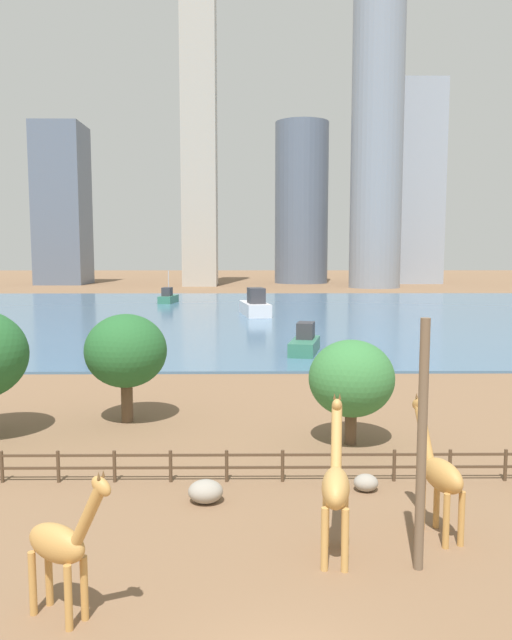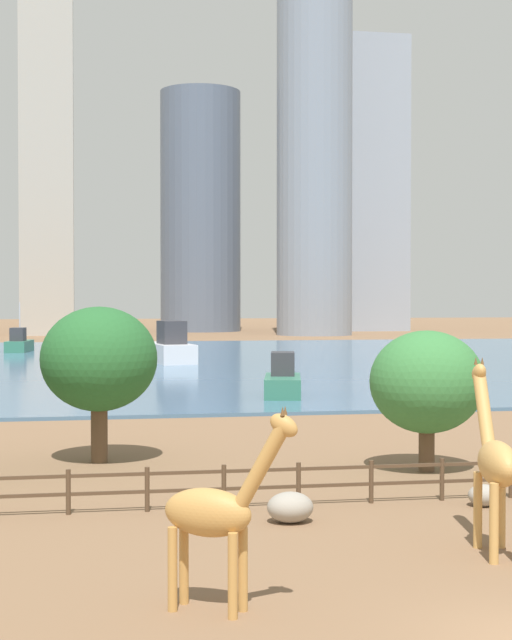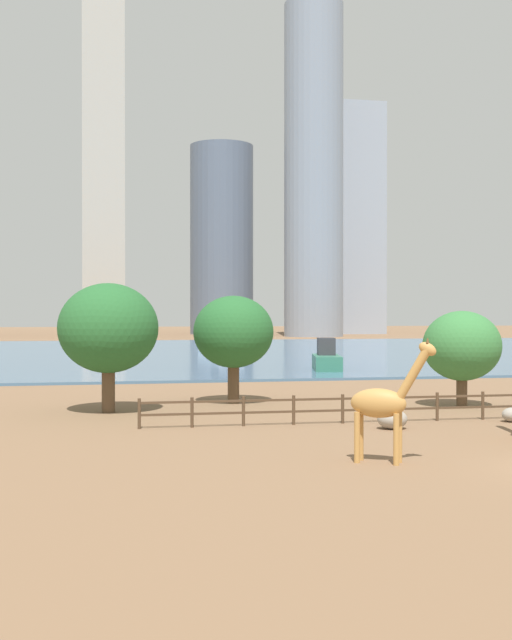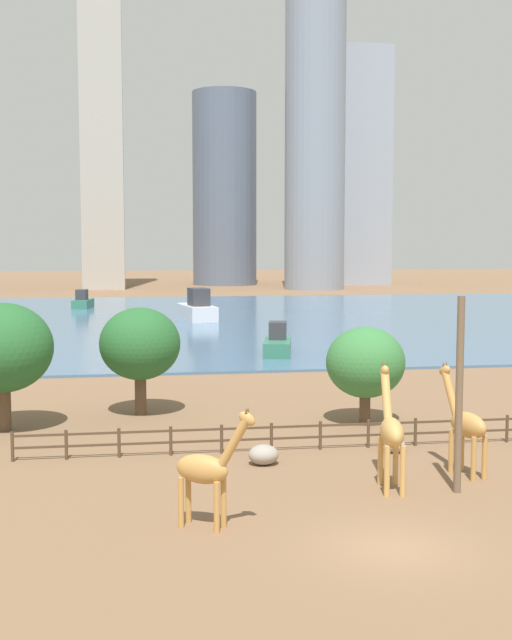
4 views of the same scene
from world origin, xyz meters
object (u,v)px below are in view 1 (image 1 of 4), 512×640
at_px(boulder_small, 206,491).
at_px(boat_barge, 305,343).
at_px(utility_pole, 422,446).
at_px(tree_right_tall, 351,379).
at_px(giraffe_tall, 61,544).
at_px(boulder_by_pole, 366,483).
at_px(boat_ferry, 255,306).
at_px(giraffe_companion, 336,485).
at_px(giraffe_young, 440,473).
at_px(tree_center_broad, 126,351).
at_px(boat_tug, 168,297).

xyz_separation_m(boulder_small, boat_barge, (6.53, 32.69, 0.68)).
distance_m(utility_pole, tree_right_tall, 11.84).
xyz_separation_m(giraffe_tall, boulder_small, (3.07, 7.29, -1.55)).
xyz_separation_m(boulder_by_pole, boat_ferry, (-3.75, 63.97, 1.20)).
distance_m(giraffe_tall, utility_pole, 10.09).
height_order(giraffe_companion, boat_ferry, giraffe_companion).
height_order(giraffe_tall, giraffe_young, giraffe_young).
relative_size(tree_center_broad, boat_ferry, 0.64).
bearing_deg(tree_right_tall, utility_pole, -89.57).
bearing_deg(giraffe_tall, boat_barge, 108.11).
relative_size(boulder_by_pole, tree_right_tall, 0.19).
height_order(boat_ferry, boat_tug, boat_tug).
distance_m(giraffe_young, tree_right_tall, 9.84).
distance_m(giraffe_young, tree_center_broad, 18.84).
relative_size(giraffe_tall, tree_center_broad, 0.70).
distance_m(boulder_by_pole, boulder_small, 6.23).
height_order(boulder_by_pole, tree_right_tall, tree_right_tall).
bearing_deg(tree_center_broad, utility_pole, -53.78).
bearing_deg(boulder_by_pole, giraffe_tall, -137.75).
xyz_separation_m(giraffe_tall, giraffe_companion, (7.30, 3.22, 0.26)).
height_order(giraffe_tall, boulder_by_pole, giraffe_tall).
bearing_deg(boulder_small, giraffe_young, -19.34).
relative_size(boulder_small, boat_ferry, 0.14).
height_order(tree_right_tall, boat_barge, tree_right_tall).
xyz_separation_m(giraffe_young, boat_barge, (-1.26, 35.42, -0.99)).
height_order(utility_pole, tree_right_tall, utility_pole).
bearing_deg(boulder_small, utility_pole, -36.57).
xyz_separation_m(tree_center_broad, boat_tug, (-7.60, 75.28, -2.76)).
bearing_deg(giraffe_young, boat_tug, -3.51).
height_order(giraffe_companion, tree_center_broad, tree_center_broad).
distance_m(giraffe_young, utility_pole, 2.94).
xyz_separation_m(giraffe_young, boat_ferry, (-5.40, 67.78, -0.57)).
height_order(boulder_small, tree_center_broad, tree_center_broad).
height_order(tree_center_broad, tree_right_tall, tree_center_broad).
distance_m(giraffe_tall, tree_center_broad, 18.46).
bearing_deg(giraffe_tall, boat_tug, 127.44).
height_order(giraffe_young, tree_center_broad, tree_center_broad).
height_order(boulder_by_pole, boulder_small, boulder_small).
distance_m(giraffe_tall, tree_right_tall, 17.20).
bearing_deg(tree_center_broad, giraffe_young, -46.91).
distance_m(tree_center_broad, boat_tug, 75.71).
relative_size(utility_pole, boulder_small, 5.73).
relative_size(giraffe_companion, utility_pole, 0.63).
bearing_deg(boulder_by_pole, boat_ferry, 93.36).
distance_m(giraffe_companion, boat_tug, 91.88).
bearing_deg(boat_barge, boulder_by_pole, 11.23).
distance_m(giraffe_young, boat_barge, 35.46).
bearing_deg(tree_center_broad, boat_barge, 61.99).
bearing_deg(giraffe_tall, giraffe_companion, 55.42).
height_order(giraffe_companion, giraffe_young, giraffe_companion).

